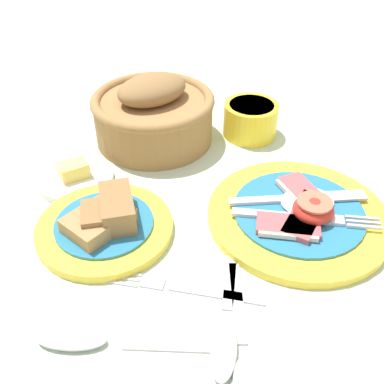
{
  "coord_description": "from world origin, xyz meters",
  "views": [
    {
      "loc": [
        -0.19,
        -0.36,
        0.39
      ],
      "look_at": [
        -0.05,
        0.09,
        0.02
      ],
      "focal_mm": 42.0,
      "sensor_mm": 36.0,
      "label": 1
    }
  ],
  "objects_px": {
    "bread_basket": "(153,113)",
    "teaspoon_stray": "(99,341)",
    "bread_plate": "(105,223)",
    "teaspoon_by_saucer": "(244,364)",
    "butter_dish": "(75,177)",
    "fork_on_cloth": "(184,287)",
    "teaspoon_near_cup": "(226,327)",
    "breakfast_plate": "(300,214)",
    "sugar_cup": "(250,119)"
  },
  "relations": [
    {
      "from": "bread_basket",
      "to": "teaspoon_stray",
      "type": "xyz_separation_m",
      "value": [
        -0.14,
        -0.36,
        -0.04
      ]
    },
    {
      "from": "bread_plate",
      "to": "teaspoon_by_saucer",
      "type": "bearing_deg",
      "value": -67.21
    },
    {
      "from": "bread_basket",
      "to": "butter_dish",
      "type": "bearing_deg",
      "value": -149.61
    },
    {
      "from": "fork_on_cloth",
      "to": "bread_plate",
      "type": "bearing_deg",
      "value": -30.81
    },
    {
      "from": "butter_dish",
      "to": "fork_on_cloth",
      "type": "height_order",
      "value": "butter_dish"
    },
    {
      "from": "butter_dish",
      "to": "fork_on_cloth",
      "type": "relative_size",
      "value": 0.65
    },
    {
      "from": "bread_basket",
      "to": "teaspoon_near_cup",
      "type": "xyz_separation_m",
      "value": [
        -0.02,
        -0.38,
        -0.04
      ]
    },
    {
      "from": "fork_on_cloth",
      "to": "teaspoon_near_cup",
      "type": "bearing_deg",
      "value": 140.83
    },
    {
      "from": "bread_basket",
      "to": "fork_on_cloth",
      "type": "relative_size",
      "value": 1.16
    },
    {
      "from": "teaspoon_near_cup",
      "to": "breakfast_plate",
      "type": "bearing_deg",
      "value": 155.33
    },
    {
      "from": "teaspoon_stray",
      "to": "fork_on_cloth",
      "type": "height_order",
      "value": "teaspoon_stray"
    },
    {
      "from": "bread_plate",
      "to": "sugar_cup",
      "type": "height_order",
      "value": "sugar_cup"
    },
    {
      "from": "fork_on_cloth",
      "to": "breakfast_plate",
      "type": "bearing_deg",
      "value": -130.49
    },
    {
      "from": "breakfast_plate",
      "to": "teaspoon_by_saucer",
      "type": "xyz_separation_m",
      "value": [
        -0.15,
        -0.17,
        -0.01
      ]
    },
    {
      "from": "bread_basket",
      "to": "teaspoon_stray",
      "type": "relative_size",
      "value": 1.04
    },
    {
      "from": "breakfast_plate",
      "to": "butter_dish",
      "type": "height_order",
      "value": "breakfast_plate"
    },
    {
      "from": "sugar_cup",
      "to": "bread_basket",
      "type": "height_order",
      "value": "bread_basket"
    },
    {
      "from": "sugar_cup",
      "to": "teaspoon_by_saucer",
      "type": "relative_size",
      "value": 0.47
    },
    {
      "from": "teaspoon_near_cup",
      "to": "fork_on_cloth",
      "type": "relative_size",
      "value": 1.08
    },
    {
      "from": "teaspoon_near_cup",
      "to": "bread_plate",
      "type": "bearing_deg",
      "value": -127.79
    },
    {
      "from": "teaspoon_by_saucer",
      "to": "butter_dish",
      "type": "bearing_deg",
      "value": -143.37
    },
    {
      "from": "breakfast_plate",
      "to": "sugar_cup",
      "type": "bearing_deg",
      "value": 83.74
    },
    {
      "from": "bread_plate",
      "to": "sugar_cup",
      "type": "bearing_deg",
      "value": 31.97
    },
    {
      "from": "teaspoon_by_saucer",
      "to": "teaspoon_stray",
      "type": "xyz_separation_m",
      "value": [
        -0.13,
        0.07,
        0.0
      ]
    },
    {
      "from": "teaspoon_near_cup",
      "to": "teaspoon_stray",
      "type": "height_order",
      "value": "same"
    },
    {
      "from": "bread_plate",
      "to": "butter_dish",
      "type": "bearing_deg",
      "value": 102.23
    },
    {
      "from": "sugar_cup",
      "to": "breakfast_plate",
      "type": "bearing_deg",
      "value": -96.26
    },
    {
      "from": "bread_plate",
      "to": "fork_on_cloth",
      "type": "relative_size",
      "value": 1.02
    },
    {
      "from": "breakfast_plate",
      "to": "bread_basket",
      "type": "relative_size",
      "value": 1.21
    },
    {
      "from": "bread_basket",
      "to": "teaspoon_near_cup",
      "type": "distance_m",
      "value": 0.39
    },
    {
      "from": "bread_plate",
      "to": "teaspoon_near_cup",
      "type": "xyz_separation_m",
      "value": [
        0.09,
        -0.18,
        -0.01
      ]
    },
    {
      "from": "breakfast_plate",
      "to": "bread_basket",
      "type": "distance_m",
      "value": 0.29
    },
    {
      "from": "breakfast_plate",
      "to": "fork_on_cloth",
      "type": "distance_m",
      "value": 0.19
    },
    {
      "from": "sugar_cup",
      "to": "bread_plate",
      "type": "bearing_deg",
      "value": -148.03
    },
    {
      "from": "teaspoon_stray",
      "to": "butter_dish",
      "type": "bearing_deg",
      "value": -71.26
    },
    {
      "from": "sugar_cup",
      "to": "teaspoon_near_cup",
      "type": "bearing_deg",
      "value": -116.71
    },
    {
      "from": "teaspoon_near_cup",
      "to": "butter_dish",
      "type": "bearing_deg",
      "value": -133.38
    },
    {
      "from": "bread_plate",
      "to": "fork_on_cloth",
      "type": "bearing_deg",
      "value": -60.11
    },
    {
      "from": "breakfast_plate",
      "to": "teaspoon_near_cup",
      "type": "xyz_separation_m",
      "value": [
        -0.15,
        -0.13,
        -0.01
      ]
    },
    {
      "from": "butter_dish",
      "to": "teaspoon_near_cup",
      "type": "height_order",
      "value": "butter_dish"
    },
    {
      "from": "sugar_cup",
      "to": "teaspoon_stray",
      "type": "distance_m",
      "value": 0.44
    },
    {
      "from": "teaspoon_near_cup",
      "to": "teaspoon_by_saucer",
      "type": "bearing_deg",
      "value": 27.57
    },
    {
      "from": "sugar_cup",
      "to": "fork_on_cloth",
      "type": "height_order",
      "value": "sugar_cup"
    },
    {
      "from": "teaspoon_near_cup",
      "to": "fork_on_cloth",
      "type": "height_order",
      "value": "teaspoon_near_cup"
    },
    {
      "from": "teaspoon_stray",
      "to": "bread_plate",
      "type": "bearing_deg",
      "value": -81.45
    },
    {
      "from": "sugar_cup",
      "to": "teaspoon_stray",
      "type": "xyz_separation_m",
      "value": [
        -0.3,
        -0.33,
        -0.02
      ]
    },
    {
      "from": "breakfast_plate",
      "to": "fork_on_cloth",
      "type": "bearing_deg",
      "value": -159.8
    },
    {
      "from": "sugar_cup",
      "to": "butter_dish",
      "type": "bearing_deg",
      "value": -170.85
    },
    {
      "from": "sugar_cup",
      "to": "teaspoon_near_cup",
      "type": "relative_size",
      "value": 0.49
    },
    {
      "from": "breakfast_plate",
      "to": "bread_plate",
      "type": "bearing_deg",
      "value": 167.68
    }
  ]
}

